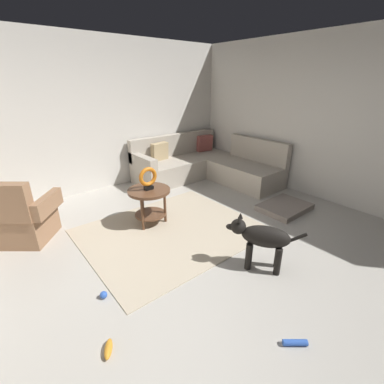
# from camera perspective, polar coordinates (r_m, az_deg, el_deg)

# --- Properties ---
(ground_plane) EXTENTS (6.00, 6.00, 0.10)m
(ground_plane) POSITION_cam_1_polar(r_m,az_deg,el_deg) (3.31, 0.57, -14.76)
(ground_plane) COLOR #B7B2A8
(wall_back) EXTENTS (6.00, 0.12, 2.70)m
(wall_back) POSITION_cam_1_polar(r_m,az_deg,el_deg) (5.27, -21.04, 14.58)
(wall_back) COLOR silver
(wall_back) RESTS_ON ground_plane
(wall_right) EXTENTS (0.12, 6.00, 2.70)m
(wall_right) POSITION_cam_1_polar(r_m,az_deg,el_deg) (5.08, 27.79, 13.27)
(wall_right) COLOR silver
(wall_right) RESTS_ON ground_plane
(area_rug) EXTENTS (2.30, 1.90, 0.01)m
(area_rug) POSITION_cam_1_polar(r_m,az_deg,el_deg) (3.82, -4.49, -8.23)
(area_rug) COLOR #BCAD93
(area_rug) RESTS_ON ground_plane
(sectional_couch) EXTENTS (2.20, 2.25, 0.88)m
(sectional_couch) POSITION_cam_1_polar(r_m,az_deg,el_deg) (5.71, 2.90, 5.61)
(sectional_couch) COLOR #B2A899
(sectional_couch) RESTS_ON ground_plane
(armchair) EXTENTS (1.00, 0.97, 0.88)m
(armchair) POSITION_cam_1_polar(r_m,az_deg,el_deg) (4.08, -32.51, -4.80)
(armchair) COLOR #936B4C
(armchair) RESTS_ON ground_plane
(side_table) EXTENTS (0.60, 0.60, 0.54)m
(side_table) POSITION_cam_1_polar(r_m,az_deg,el_deg) (3.87, -9.06, -1.13)
(side_table) COLOR brown
(side_table) RESTS_ON ground_plane
(torus_sculpture) EXTENTS (0.28, 0.08, 0.33)m
(torus_sculpture) POSITION_cam_1_polar(r_m,az_deg,el_deg) (3.76, -9.33, 2.98)
(torus_sculpture) COLOR black
(torus_sculpture) RESTS_ON side_table
(dog_bed_mat) EXTENTS (0.80, 0.60, 0.09)m
(dog_bed_mat) POSITION_cam_1_polar(r_m,az_deg,el_deg) (4.64, 19.08, -3.06)
(dog_bed_mat) COLOR gray
(dog_bed_mat) RESTS_ON ground_plane
(dog) EXTENTS (0.51, 0.74, 0.63)m
(dog) POSITION_cam_1_polar(r_m,az_deg,el_deg) (3.05, 14.53, -9.45)
(dog) COLOR black
(dog) RESTS_ON ground_plane
(dog_toy_ball) EXTENTS (0.07, 0.07, 0.07)m
(dog_toy_ball) POSITION_cam_1_polar(r_m,az_deg,el_deg) (2.91, -18.30, -20.07)
(dog_toy_ball) COLOR blue
(dog_toy_ball) RESTS_ON ground_plane
(dog_toy_rope) EXTENTS (0.18, 0.16, 0.05)m
(dog_toy_rope) POSITION_cam_1_polar(r_m,az_deg,el_deg) (2.59, 21.08, -27.72)
(dog_toy_rope) COLOR blue
(dog_toy_rope) RESTS_ON ground_plane
(dog_toy_bone) EXTENTS (0.14, 0.19, 0.06)m
(dog_toy_bone) POSITION_cam_1_polar(r_m,az_deg,el_deg) (2.50, -17.36, -29.24)
(dog_toy_bone) COLOR orange
(dog_toy_bone) RESTS_ON ground_plane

